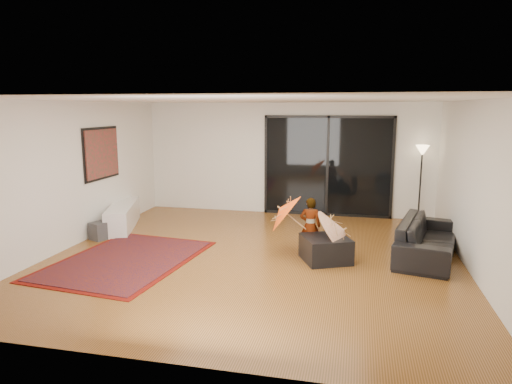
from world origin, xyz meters
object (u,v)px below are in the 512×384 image
(sofa, at_px, (428,238))
(ottoman, at_px, (326,249))
(media_console, at_px, (123,216))
(child, at_px, (310,226))

(sofa, height_order, ottoman, sofa)
(sofa, xyz_separation_m, ottoman, (-1.72, -0.64, -0.12))
(media_console, relative_size, ottoman, 2.52)
(media_console, xyz_separation_m, child, (4.17, -0.91, 0.25))
(ottoman, relative_size, child, 0.72)
(sofa, relative_size, ottoman, 3.05)
(media_console, xyz_separation_m, ottoman, (4.48, -1.27, -0.05))
(media_console, height_order, sofa, sofa)
(media_console, height_order, child, child)
(child, bearing_deg, sofa, -172.24)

